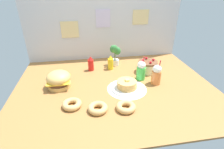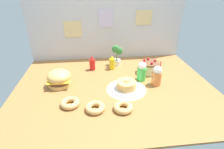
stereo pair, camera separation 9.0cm
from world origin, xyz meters
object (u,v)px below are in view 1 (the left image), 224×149
at_px(cream_soda_cup, 141,70).
at_px(mustard_bottle, 111,63).
at_px(layer_cake, 148,66).
at_px(donut_pink_glaze, 72,104).
at_px(orange_float_cup, 156,75).
at_px(donut_chocolate, 98,108).
at_px(potted_plant, 115,54).
at_px(burger, 59,80).
at_px(pancake_stack, 127,85).
at_px(donut_vanilla, 126,107).
at_px(ketchup_bottle, 91,64).

bearing_deg(cream_soda_cup, mustard_bottle, 132.81).
xyz_separation_m(layer_cake, donut_pink_glaze, (-0.96, -0.59, -0.05)).
xyz_separation_m(orange_float_cup, donut_chocolate, (-0.71, -0.38, -0.09)).
bearing_deg(potted_plant, burger, -146.54).
relative_size(burger, orange_float_cup, 0.88).
relative_size(pancake_stack, mustard_bottle, 1.70).
distance_m(layer_cake, donut_pink_glaze, 1.13).
xyz_separation_m(burger, mustard_bottle, (0.65, 0.36, 0.00)).
bearing_deg(mustard_bottle, layer_cake, -19.35).
distance_m(pancake_stack, donut_vanilla, 0.36).
bearing_deg(orange_float_cup, donut_vanilla, -138.18).
xyz_separation_m(donut_vanilla, potted_plant, (0.08, 1.00, 0.13)).
relative_size(layer_cake, potted_plant, 0.82).
distance_m(burger, donut_pink_glaze, 0.43).
relative_size(orange_float_cup, donut_pink_glaze, 1.61).
height_order(burger, ketchup_bottle, ketchup_bottle).
height_order(cream_soda_cup, potted_plant, potted_plant).
height_order(layer_cake, donut_pink_glaze, layer_cake).
xyz_separation_m(burger, donut_vanilla, (0.65, -0.52, -0.06)).
relative_size(layer_cake, orange_float_cup, 0.83).
bearing_deg(layer_cake, donut_chocolate, -136.33).
xyz_separation_m(ketchup_bottle, donut_pink_glaze, (-0.23, -0.76, -0.06)).
distance_m(pancake_stack, orange_float_cup, 0.37).
distance_m(mustard_bottle, cream_soda_cup, 0.47).
height_order(pancake_stack, mustard_bottle, mustard_bottle).
xyz_separation_m(burger, cream_soda_cup, (0.96, 0.02, 0.03)).
relative_size(mustard_bottle, cream_soda_cup, 0.67).
relative_size(donut_chocolate, donut_vanilla, 1.00).
bearing_deg(donut_chocolate, mustard_bottle, 73.34).
bearing_deg(mustard_bottle, ketchup_bottle, 178.79).
bearing_deg(layer_cake, cream_soda_cup, -130.22).
relative_size(ketchup_bottle, potted_plant, 0.66).
xyz_separation_m(orange_float_cup, donut_pink_glaze, (-0.95, -0.28, -0.09)).
height_order(pancake_stack, donut_pink_glaze, pancake_stack).
relative_size(orange_float_cup, donut_vanilla, 1.61).
xyz_separation_m(pancake_stack, cream_soda_cup, (0.22, 0.19, 0.07)).
bearing_deg(burger, donut_pink_glaze, -68.97).
relative_size(mustard_bottle, potted_plant, 0.66).
bearing_deg(ketchup_bottle, layer_cake, -13.04).
bearing_deg(mustard_bottle, potted_plant, 55.85).
xyz_separation_m(donut_pink_glaze, potted_plant, (0.58, 0.88, 0.13)).
height_order(donut_pink_glaze, potted_plant, potted_plant).
height_order(cream_soda_cup, donut_pink_glaze, cream_soda_cup).
relative_size(burger, mustard_bottle, 1.33).
relative_size(donut_pink_glaze, potted_plant, 0.61).
bearing_deg(pancake_stack, donut_pink_glaze, -159.43).
relative_size(layer_cake, ketchup_bottle, 1.25).
distance_m(donut_pink_glaze, donut_chocolate, 0.26).
bearing_deg(donut_pink_glaze, donut_chocolate, -22.26).
bearing_deg(donut_chocolate, orange_float_cup, 28.07).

